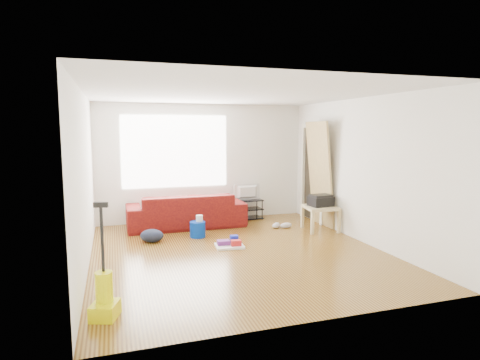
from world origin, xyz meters
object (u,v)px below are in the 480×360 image
object	(u,v)px
tv_stand	(248,209)
cleaning_tray	(230,244)
sofa	(186,226)
side_table	(320,210)
backpack	(152,242)
vacuum	(104,296)
bucket	(198,237)

from	to	relation	value
tv_stand	cleaning_tray	xyz separation A→B (m)	(-0.96, -1.91, -0.17)
sofa	side_table	xyz separation A→B (m)	(2.43, -1.10, 0.40)
sofa	tv_stand	world-z (taller)	tv_stand
sofa	cleaning_tray	size ratio (longest dim) A/B	4.76
backpack	vacuum	distance (m)	2.85
bucket	backpack	xyz separation A→B (m)	(-0.83, -0.08, 0.00)
sofa	cleaning_tray	distance (m)	1.70
tv_stand	backpack	distance (m)	2.50
tv_stand	side_table	world-z (taller)	side_table
sofa	tv_stand	bearing A→B (deg)	-169.12
side_table	bucket	world-z (taller)	side_table
bucket	sofa	bearing A→B (deg)	93.61
tv_stand	side_table	xyz separation A→B (m)	(1.03, -1.37, 0.18)
tv_stand	bucket	distance (m)	1.77
tv_stand	side_table	bearing A→B (deg)	-56.28
side_table	backpack	xyz separation A→B (m)	(-3.21, 0.16, -0.40)
side_table	vacuum	distance (m)	4.72
sofa	side_table	world-z (taller)	side_table
vacuum	cleaning_tray	bearing A→B (deg)	65.58
cleaning_tray	sofa	bearing A→B (deg)	105.16
side_table	tv_stand	bearing A→B (deg)	126.89
cleaning_tray	vacuum	size ratio (longest dim) A/B	0.40
bucket	backpack	distance (m)	0.83
backpack	side_table	bearing A→B (deg)	18.02
bucket	side_table	bearing A→B (deg)	-5.85
backpack	cleaning_tray	bearing A→B (deg)	-8.88
tv_stand	backpack	size ratio (longest dim) A/B	1.59
tv_stand	cleaning_tray	bearing A→B (deg)	-119.89
bucket	backpack	world-z (taller)	bucket
side_table	backpack	bearing A→B (deg)	177.11
tv_stand	cleaning_tray	distance (m)	2.14
bucket	backpack	bearing A→B (deg)	-174.39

